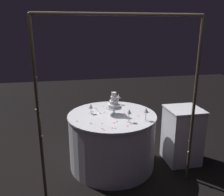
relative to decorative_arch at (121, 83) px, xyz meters
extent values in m
plane|color=black|center=(0.00, -0.53, -1.35)|extent=(12.00, 12.00, 0.00)
cylinder|color=#473D2D|center=(-0.91, 0.00, -0.31)|extent=(0.04, 0.04, 2.07)
cylinder|color=#473D2D|center=(0.91, 0.00, -0.31)|extent=(0.04, 0.04, 2.07)
cylinder|color=#473D2D|center=(0.00, 0.00, 0.72)|extent=(1.83, 0.04, 0.04)
sphere|color=#F9EAB2|center=(-0.92, 0.00, -1.06)|extent=(0.02, 0.02, 0.02)
sphere|color=#F9EAB2|center=(0.90, -0.02, -0.80)|extent=(0.02, 0.02, 0.02)
sphere|color=#F9EAB2|center=(-0.58, -0.02, 0.72)|extent=(0.02, 0.02, 0.02)
sphere|color=#F9EAB2|center=(-0.89, 0.01, -0.95)|extent=(0.02, 0.02, 0.02)
sphere|color=#F9EAB2|center=(0.90, 0.00, 0.10)|extent=(0.02, 0.02, 0.02)
sphere|color=#F9EAB2|center=(-0.07, -0.02, 0.72)|extent=(0.02, 0.02, 0.02)
sphere|color=#F9EAB2|center=(-0.91, -0.01, -0.80)|extent=(0.02, 0.02, 0.02)
sphere|color=#F9EAB2|center=(0.93, 0.01, -0.24)|extent=(0.02, 0.02, 0.02)
sphere|color=#F9EAB2|center=(0.43, -0.02, 0.72)|extent=(0.02, 0.02, 0.02)
sphere|color=#F9EAB2|center=(-0.92, 0.01, -0.92)|extent=(0.02, 0.02, 0.02)
sphere|color=#F9EAB2|center=(0.90, 0.01, -0.55)|extent=(0.02, 0.02, 0.02)
sphere|color=#F9EAB2|center=(0.91, -0.01, 0.72)|extent=(0.02, 0.02, 0.02)
cylinder|color=white|center=(0.00, -0.53, -0.97)|extent=(1.20, 1.20, 0.76)
cylinder|color=white|center=(0.00, -0.53, -0.58)|extent=(1.23, 1.23, 0.02)
cube|color=white|center=(-1.04, -0.43, -0.94)|extent=(0.47, 0.47, 0.81)
cube|color=white|center=(-1.04, -0.43, -0.53)|extent=(0.49, 0.49, 0.02)
cylinder|color=silver|center=(-0.03, -0.52, -0.56)|extent=(0.11, 0.11, 0.01)
cylinder|color=silver|center=(-0.03, -0.52, -0.51)|extent=(0.02, 0.02, 0.09)
cylinder|color=silver|center=(-0.03, -0.52, -0.46)|extent=(0.22, 0.22, 0.01)
cylinder|color=white|center=(-0.03, -0.52, -0.43)|extent=(0.17, 0.17, 0.05)
cylinder|color=white|center=(-0.03, -0.52, -0.39)|extent=(0.12, 0.12, 0.05)
cylinder|color=white|center=(-0.03, -0.52, -0.33)|extent=(0.09, 0.09, 0.06)
cylinder|color=white|center=(-0.03, -0.52, -0.27)|extent=(0.07, 0.07, 0.05)
cylinder|color=silver|center=(-0.39, -0.23, -0.56)|extent=(0.06, 0.06, 0.00)
cylinder|color=silver|center=(-0.39, -0.23, -0.51)|extent=(0.01, 0.01, 0.11)
cone|color=silver|center=(-0.39, -0.23, -0.43)|extent=(0.06, 0.06, 0.06)
cylinder|color=silver|center=(-0.16, -0.23, -0.56)|extent=(0.06, 0.06, 0.00)
cylinder|color=silver|center=(-0.16, -0.23, -0.51)|extent=(0.01, 0.01, 0.11)
cone|color=silver|center=(-0.16, -0.23, -0.42)|extent=(0.06, 0.06, 0.06)
cylinder|color=silver|center=(-0.19, -0.96, -0.56)|extent=(0.06, 0.06, 0.00)
cylinder|color=silver|center=(-0.19, -0.96, -0.51)|extent=(0.01, 0.01, 0.10)
cone|color=silver|center=(-0.19, -0.96, -0.43)|extent=(0.06, 0.06, 0.06)
cylinder|color=silver|center=(0.28, -0.62, -0.56)|extent=(0.06, 0.06, 0.00)
cylinder|color=silver|center=(0.28, -0.62, -0.52)|extent=(0.01, 0.01, 0.08)
cone|color=silver|center=(0.28, -0.62, -0.45)|extent=(0.06, 0.06, 0.06)
cube|color=silver|center=(0.18, -0.78, -0.56)|extent=(0.06, 0.22, 0.01)
cube|color=white|center=(0.16, -0.64, -0.56)|extent=(0.03, 0.09, 0.01)
ellipsoid|color=#EA6B84|center=(0.07, -0.89, -0.56)|extent=(0.03, 0.03, 0.00)
ellipsoid|color=#EA6B84|center=(0.25, -0.69, -0.56)|extent=(0.04, 0.05, 0.00)
ellipsoid|color=#EA6B84|center=(0.21, -0.08, -0.56)|extent=(0.04, 0.04, 0.00)
ellipsoid|color=#EA6B84|center=(-0.34, -0.40, -0.56)|extent=(0.04, 0.03, 0.00)
ellipsoid|color=#EA6B84|center=(0.18, -0.84, -0.56)|extent=(0.04, 0.03, 0.00)
ellipsoid|color=#EA6B84|center=(0.08, -0.65, -0.56)|extent=(0.03, 0.03, 0.00)
ellipsoid|color=#EA6B84|center=(0.33, -0.27, -0.56)|extent=(0.03, 0.04, 0.00)
ellipsoid|color=#EA6B84|center=(-0.01, -0.27, -0.56)|extent=(0.03, 0.04, 0.00)
ellipsoid|color=#EA6B84|center=(-0.18, -0.53, -0.56)|extent=(0.04, 0.04, 0.00)
ellipsoid|color=#EA6B84|center=(0.03, -0.23, -0.56)|extent=(0.05, 0.05, 0.00)
ellipsoid|color=#EA6B84|center=(0.09, -0.08, -0.56)|extent=(0.04, 0.04, 0.00)
ellipsoid|color=#EA6B84|center=(0.05, -0.06, -0.56)|extent=(0.03, 0.03, 0.00)
ellipsoid|color=#EA6B84|center=(0.19, -0.03, -0.56)|extent=(0.03, 0.03, 0.00)
ellipsoid|color=#EA6B84|center=(0.10, -0.61, -0.56)|extent=(0.03, 0.03, 0.00)
ellipsoid|color=#EA6B84|center=(-0.17, -0.15, -0.56)|extent=(0.05, 0.04, 0.00)
ellipsoid|color=#EA6B84|center=(0.19, -0.24, -0.56)|extent=(0.03, 0.03, 0.00)
ellipsoid|color=#EA6B84|center=(-0.53, -0.51, -0.56)|extent=(0.03, 0.04, 0.00)
ellipsoid|color=#EA6B84|center=(0.49, -0.38, -0.56)|extent=(0.03, 0.04, 0.00)
ellipsoid|color=#EA6B84|center=(-0.11, -0.10, -0.56)|extent=(0.04, 0.04, 0.00)
camera|label=1|loc=(0.61, 2.50, 0.59)|focal=38.22mm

